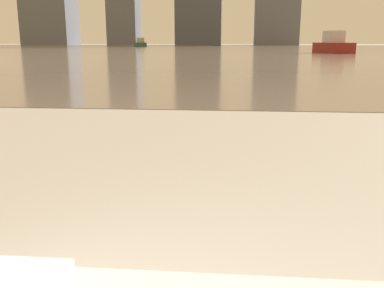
{
  "coord_description": "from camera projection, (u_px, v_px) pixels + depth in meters",
  "views": [
    {
      "loc": [
        0.3,
        0.1,
        1.11
      ],
      "look_at": [
        0.12,
        2.13,
        0.61
      ],
      "focal_mm": 40.0,
      "sensor_mm": 36.0,
      "label": 1
    }
  ],
  "objects": [
    {
      "name": "harbor_water",
      "position": [
        229.0,
        49.0,
        60.21
      ],
      "size": [
        180.0,
        110.0,
        0.01
      ],
      "color": "gray",
      "rests_on": "ground_plane"
    },
    {
      "name": "harbor_boat_1",
      "position": [
        141.0,
        44.0,
        82.98
      ],
      "size": [
        1.62,
        4.56,
        1.7
      ],
      "color": "#335647",
      "rests_on": "harbor_water"
    },
    {
      "name": "harbor_boat_0",
      "position": [
        333.0,
        45.0,
        39.81
      ],
      "size": [
        2.89,
        5.63,
        2.01
      ],
      "color": "maroon",
      "rests_on": "harbor_water"
    },
    {
      "name": "skyline_tower_1",
      "position": [
        123.0,
        1.0,
        114.25
      ],
      "size": [
        7.69,
        8.29,
        22.75
      ],
      "color": "slate",
      "rests_on": "ground_plane"
    }
  ]
}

